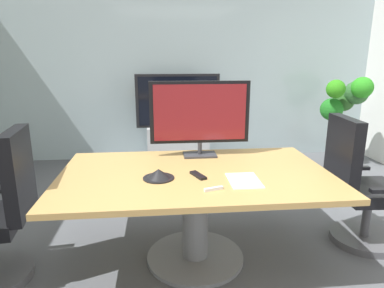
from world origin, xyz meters
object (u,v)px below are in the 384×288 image
Objects in this scene: conference_table at (195,194)px; office_chair_right at (359,192)px; wall_display_unit at (178,134)px; conference_phone at (159,174)px; tv_monitor at (200,114)px; potted_plant at (345,110)px; remote_control at (198,175)px.

conference_table is 1.82× the size of office_chair_right.
conference_phone is (-0.29, -2.61, 0.31)m from wall_display_unit.
conference_phone is at bearing -158.56° from conference_table.
office_chair_right is at bearing 4.71° from conference_table.
wall_display_unit reaches higher than conference_table.
tv_monitor is at bearing 78.82° from conference_table.
tv_monitor is (0.08, 0.43, 0.54)m from conference_table.
potted_plant is 5.87× the size of conference_phone.
office_chair_right is 2.75m from wall_display_unit.
potted_plant reaches higher than remote_control.
tv_monitor is at bearing -143.50° from potted_plant.
wall_display_unit is 2.61m from remote_control.
conference_table is 1.54× the size of potted_plant.
tv_monitor reaches higher than remote_control.
office_chair_right is (1.39, 0.11, -0.09)m from conference_table.
wall_display_unit is at bearing 91.77° from tv_monitor.
potted_plant is at bearing 20.96° from remote_control.
potted_plant is at bearing 41.84° from conference_table.
wall_display_unit is at bearing 89.54° from conference_table.
conference_phone is at bearing -139.86° from potted_plant.
tv_monitor is 0.63m from remote_control.
tv_monitor is at bearing 59.54° from remote_control.
wall_display_unit reaches higher than office_chair_right.
office_chair_right is 1.48m from tv_monitor.
conference_table is 11.70× the size of remote_control.
conference_phone is (-0.27, -0.11, 0.21)m from conference_table.
wall_display_unit reaches higher than conference_phone.
conference_phone reaches higher than conference_table.
conference_phone reaches higher than remote_control.
conference_table is at bearing -90.46° from wall_display_unit.
office_chair_right is at bearing -60.23° from wall_display_unit.
conference_phone is (-2.61, -2.20, -0.07)m from potted_plant.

